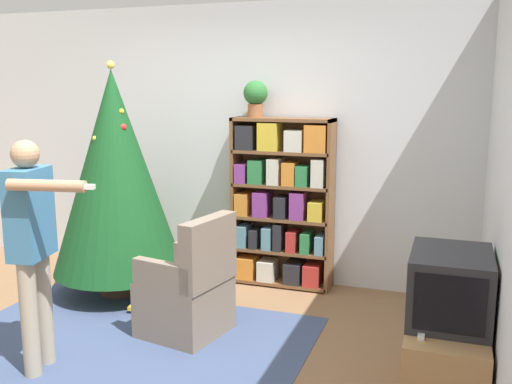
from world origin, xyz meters
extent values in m
plane|color=#846042|center=(0.00, 0.00, 0.00)|extent=(14.00, 14.00, 0.00)
cube|color=silver|center=(0.00, 1.97, 1.30)|extent=(8.00, 0.10, 2.60)
cube|color=#3D4C70|center=(-0.27, 0.09, 0.00)|extent=(2.61, 2.04, 0.01)
cube|color=brown|center=(-0.01, 1.76, 0.78)|extent=(0.03, 0.27, 1.56)
cube|color=brown|center=(0.89, 1.76, 0.78)|extent=(0.03, 0.27, 1.56)
cube|color=brown|center=(0.44, 1.76, 1.55)|extent=(0.93, 0.27, 0.03)
cube|color=brown|center=(0.44, 1.89, 0.78)|extent=(0.93, 0.01, 1.56)
cube|color=brown|center=(0.44, 1.76, 0.03)|extent=(0.90, 0.27, 0.03)
cube|color=orange|center=(0.11, 1.73, 0.15)|extent=(0.17, 0.20, 0.20)
cube|color=beige|center=(0.31, 1.73, 0.14)|extent=(0.15, 0.20, 0.19)
cube|color=#232328|center=(0.57, 1.75, 0.14)|extent=(0.16, 0.26, 0.19)
cube|color=#B22D28|center=(0.75, 1.75, 0.14)|extent=(0.15, 0.25, 0.19)
cube|color=brown|center=(0.44, 1.76, 0.34)|extent=(0.90, 0.27, 0.03)
cube|color=#5B899E|center=(0.08, 1.74, 0.45)|extent=(0.10, 0.23, 0.20)
cube|color=#232328|center=(0.20, 1.73, 0.44)|extent=(0.08, 0.21, 0.18)
cube|color=#5B899E|center=(0.33, 1.75, 0.45)|extent=(0.09, 0.25, 0.21)
cube|color=#232328|center=(0.43, 1.74, 0.48)|extent=(0.08, 0.22, 0.25)
cube|color=#B22D28|center=(0.56, 1.74, 0.45)|extent=(0.09, 0.22, 0.19)
cube|color=#2D7A42|center=(0.69, 1.74, 0.44)|extent=(0.08, 0.24, 0.18)
cube|color=#5B899E|center=(0.82, 1.74, 0.44)|extent=(0.08, 0.23, 0.17)
cube|color=brown|center=(0.44, 1.76, 0.64)|extent=(0.90, 0.27, 0.03)
cube|color=orange|center=(0.08, 1.74, 0.76)|extent=(0.12, 0.23, 0.20)
cube|color=#843889|center=(0.26, 1.72, 0.77)|extent=(0.13, 0.20, 0.23)
cube|color=#232328|center=(0.45, 1.73, 0.76)|extent=(0.11, 0.21, 0.20)
cube|color=#843889|center=(0.61, 1.72, 0.78)|extent=(0.13, 0.20, 0.25)
cube|color=gold|center=(0.78, 1.74, 0.74)|extent=(0.13, 0.22, 0.17)
cube|color=brown|center=(0.44, 1.76, 0.95)|extent=(0.90, 0.27, 0.03)
cube|color=#843889|center=(0.07, 1.73, 1.05)|extent=(0.10, 0.20, 0.17)
cube|color=#2D7A42|center=(0.21, 1.75, 1.07)|extent=(0.13, 0.26, 0.21)
cube|color=beige|center=(0.38, 1.74, 1.08)|extent=(0.11, 0.23, 0.23)
cube|color=orange|center=(0.53, 1.73, 1.07)|extent=(0.12, 0.21, 0.21)
cube|color=#2D7A42|center=(0.65, 1.73, 1.06)|extent=(0.10, 0.20, 0.18)
cube|color=beige|center=(0.79, 1.74, 1.09)|extent=(0.11, 0.22, 0.25)
cube|color=brown|center=(0.44, 1.76, 1.26)|extent=(0.90, 0.27, 0.03)
cube|color=#232328|center=(0.11, 1.75, 1.38)|extent=(0.16, 0.24, 0.22)
cube|color=gold|center=(0.33, 1.73, 1.40)|extent=(0.18, 0.21, 0.25)
cube|color=beige|center=(0.57, 1.76, 1.37)|extent=(0.16, 0.26, 0.19)
cube|color=orange|center=(0.77, 1.75, 1.39)|extent=(0.19, 0.24, 0.24)
cube|color=tan|center=(1.93, 0.14, 0.26)|extent=(0.44, 0.92, 0.51)
cube|color=#28282D|center=(1.93, 0.14, 0.72)|extent=(0.45, 0.58, 0.41)
cube|color=black|center=(1.93, -0.16, 0.72)|extent=(0.37, 0.01, 0.32)
cube|color=white|center=(1.80, -0.14, 0.52)|extent=(0.04, 0.12, 0.02)
cylinder|color=#4C3323|center=(-0.87, 1.08, 0.05)|extent=(0.36, 0.36, 0.10)
cylinder|color=brown|center=(-0.87, 1.08, 0.16)|extent=(0.08, 0.08, 0.12)
cone|color=#14471E|center=(-0.87, 1.08, 1.10)|extent=(1.14, 1.14, 1.77)
sphere|color=silver|center=(-1.05, 1.31, 1.02)|extent=(0.05, 0.05, 0.05)
sphere|color=gold|center=(-0.77, 1.05, 1.63)|extent=(0.05, 0.05, 0.05)
sphere|color=gold|center=(-0.97, 1.48, 0.63)|extent=(0.07, 0.07, 0.07)
sphere|color=#335BB2|center=(-1.10, 1.44, 0.58)|extent=(0.07, 0.07, 0.07)
sphere|color=red|center=(-0.74, 1.02, 1.50)|extent=(0.06, 0.06, 0.06)
sphere|color=gold|center=(-0.82, 1.31, 1.22)|extent=(0.06, 0.06, 0.06)
sphere|color=gold|center=(-0.95, 0.92, 1.41)|extent=(0.05, 0.05, 0.05)
sphere|color=#E5CC4C|center=(-0.87, 1.08, 2.02)|extent=(0.07, 0.07, 0.07)
cube|color=#7A6B5B|center=(0.05, 0.50, 0.21)|extent=(0.66, 0.66, 0.42)
cube|color=#7A6B5B|center=(0.28, 0.46, 0.67)|extent=(0.22, 0.57, 0.50)
cube|color=#7A6B5B|center=(0.10, 0.74, 0.52)|extent=(0.51, 0.17, 0.20)
cube|color=#7A6B5B|center=(0.01, 0.27, 0.52)|extent=(0.51, 0.17, 0.20)
cylinder|color=#9E937F|center=(-0.61, -0.24, 0.38)|extent=(0.11, 0.11, 0.77)
cylinder|color=#9E937F|center=(-0.58, -0.41, 0.38)|extent=(0.11, 0.11, 0.77)
cube|color=teal|center=(-0.60, -0.32, 1.06)|extent=(0.23, 0.35, 0.58)
cylinder|color=tan|center=(-0.63, -0.13, 1.03)|extent=(0.07, 0.07, 0.46)
cylinder|color=tan|center=(-0.33, -0.48, 1.27)|extent=(0.48, 0.16, 0.07)
cube|color=white|center=(-0.09, -0.43, 1.27)|extent=(0.11, 0.06, 0.03)
sphere|color=tan|center=(-0.60, -0.32, 1.43)|extent=(0.18, 0.18, 0.18)
cylinder|color=#935B38|center=(0.18, 1.76, 1.62)|extent=(0.14, 0.14, 0.12)
sphere|color=#2D7033|center=(0.18, 1.76, 1.78)|extent=(0.22, 0.22, 0.22)
cube|color=#284C93|center=(-0.44, 0.73, 0.01)|extent=(0.17, 0.15, 0.03)
cube|color=gold|center=(-0.45, 0.72, 0.05)|extent=(0.23, 0.13, 0.03)
camera|label=1|loc=(1.90, -3.16, 1.85)|focal=40.00mm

